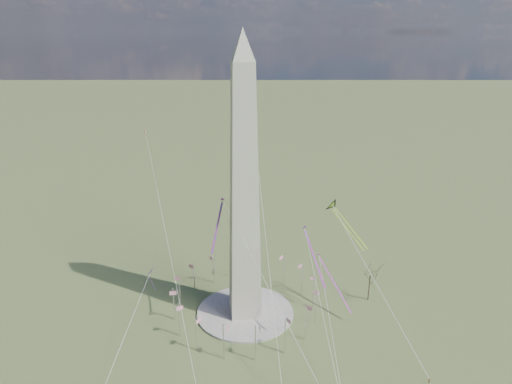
{
  "coord_description": "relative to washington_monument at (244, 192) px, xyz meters",
  "views": [
    {
      "loc": [
        -17.59,
        -144.83,
        99.32
      ],
      "look_at": [
        4.07,
        0.0,
        47.87
      ],
      "focal_mm": 32.0,
      "sensor_mm": 36.0,
      "label": 1
    }
  ],
  "objects": [
    {
      "name": "ground",
      "position": [
        0.0,
        0.0,
        -47.95
      ],
      "size": [
        2000.0,
        2000.0,
        0.0
      ],
      "primitive_type": "plane",
      "color": "#47542A",
      "rests_on": "ground"
    },
    {
      "name": "kite_delta_black",
      "position": [
        33.68,
        4.27,
        -9.26
      ],
      "size": [
        13.24,
        17.68,
        15.08
      ],
      "rotation": [
        0.0,
        0.0,
        3.69
      ],
      "color": "black",
      "rests_on": "ground"
    },
    {
      "name": "washington_monument",
      "position": [
        0.0,
        0.0,
        0.0
      ],
      "size": [
        15.56,
        15.56,
        100.0
      ],
      "color": "#B7B49A",
      "rests_on": "plaza"
    },
    {
      "name": "tree_near",
      "position": [
        48.81,
        1.79,
        -36.32
      ],
      "size": [
        9.32,
        9.32,
        16.32
      ],
      "color": "#493C2C",
      "rests_on": "ground"
    },
    {
      "name": "kite_streamer_right",
      "position": [
        32.67,
        2.09,
        -35.46
      ],
      "size": [
        8.46,
        21.06,
        15.02
      ],
      "rotation": [
        0.0,
        0.0,
        3.48
      ],
      "color": "#EC253C",
      "rests_on": "ground"
    },
    {
      "name": "plaza",
      "position": [
        0.0,
        0.0,
        -47.55
      ],
      "size": [
        36.0,
        36.0,
        0.8
      ],
      "primitive_type": "cylinder",
      "color": "#B7AEA7",
      "rests_on": "ground"
    },
    {
      "name": "person_east",
      "position": [
        49.95,
        -43.79,
        -47.16
      ],
      "size": [
        0.59,
        0.4,
        1.58
      ],
      "primitive_type": "imported",
      "rotation": [
        0.0,
        0.0,
        3.17
      ],
      "color": "gray",
      "rests_on": "ground"
    },
    {
      "name": "kite_diamond_purple",
      "position": [
        -33.62,
        3.89,
        -30.82
      ],
      "size": [
        2.24,
        3.21,
        9.43
      ],
      "rotation": [
        0.0,
        0.0,
        2.42
      ],
      "color": "#3D1972",
      "rests_on": "ground"
    },
    {
      "name": "flagpole_ring",
      "position": [
        -0.0,
        -0.0,
        -40.68
      ],
      "size": [
        54.4,
        54.4,
        13.0
      ],
      "color": "white",
      "rests_on": "ground"
    },
    {
      "name": "kite_streamer_mid",
      "position": [
        -8.77,
        1.86,
        -9.88
      ],
      "size": [
        6.58,
        18.71,
        13.17
      ],
      "rotation": [
        0.0,
        0.0,
        2.85
      ],
      "color": "#EC253C",
      "rests_on": "ground"
    },
    {
      "name": "kite_small_white",
      "position": [
        9.23,
        44.58,
        17.84
      ],
      "size": [
        1.15,
        1.92,
        4.59
      ],
      "rotation": [
        0.0,
        0.0,
        2.83
      ],
      "color": "white",
      "rests_on": "ground"
    },
    {
      "name": "kite_small_red",
      "position": [
        -34.73,
        38.58,
        14.06
      ],
      "size": [
        1.45,
        2.15,
        4.57
      ],
      "rotation": [
        0.0,
        0.0,
        2.51
      ],
      "color": "red",
      "rests_on": "ground"
    },
    {
      "name": "kite_streamer_left",
      "position": [
        21.04,
        -11.84,
        -16.95
      ],
      "size": [
        3.53,
        19.79,
        13.6
      ],
      "rotation": [
        0.0,
        0.0,
        3.26
      ],
      "color": "#EC253C",
      "rests_on": "ground"
    }
  ]
}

